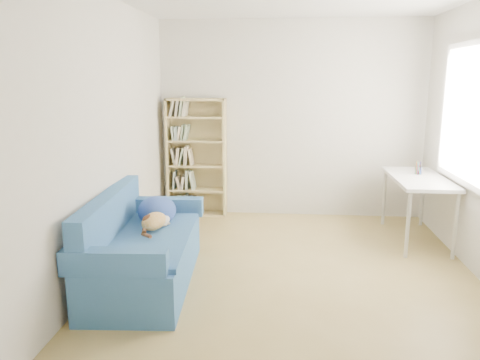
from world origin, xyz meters
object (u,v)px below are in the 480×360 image
object	(u,v)px
bookshelf	(197,162)
desk	(418,183)
sofa	(142,248)
pen_cup	(418,169)

from	to	relation	value
bookshelf	desk	distance (m)	2.82
desk	bookshelf	bearing A→B (deg)	163.36
sofa	desk	size ratio (longest dim) A/B	1.38
desk	pen_cup	distance (m)	0.20
sofa	desk	bearing A→B (deg)	22.75
desk	sofa	bearing A→B (deg)	-153.57
sofa	pen_cup	bearing A→B (deg)	24.95
desk	pen_cup	world-z (taller)	pen_cup
bookshelf	sofa	bearing A→B (deg)	-93.00
bookshelf	pen_cup	size ratio (longest dim) A/B	10.28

